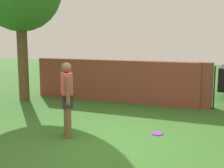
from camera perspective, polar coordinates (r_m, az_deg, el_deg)
name	(u,v)px	position (r m, az deg, el deg)	size (l,w,h in m)	color
ground_plane	(106,146)	(6.09, -1.18, -11.69)	(40.00, 40.00, 0.00)	#336623
brick_wall	(114,80)	(10.21, 0.42, 0.72)	(5.74, 0.50, 1.39)	brown
person	(67,96)	(6.47, -8.56, -2.29)	(0.39, 0.45, 1.62)	brown
frisbee_purple	(157,134)	(6.87, 8.54, -9.30)	(0.27, 0.27, 0.02)	purple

